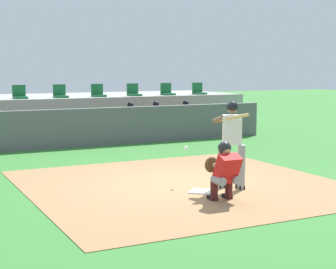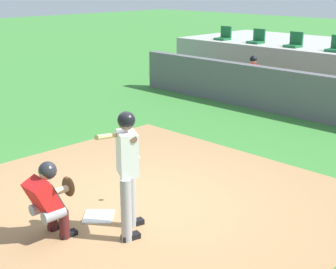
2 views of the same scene
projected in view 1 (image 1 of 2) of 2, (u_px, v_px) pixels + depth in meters
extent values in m
plane|color=#387A33|center=(183.00, 185.00, 11.49)|extent=(80.00, 80.00, 0.00)
cube|color=#9E754C|center=(183.00, 185.00, 11.49)|extent=(6.40, 6.40, 0.01)
cube|color=white|center=(202.00, 191.00, 10.78)|extent=(0.62, 0.62, 0.02)
cylinder|color=#99999E|center=(222.00, 166.00, 11.13)|extent=(0.15, 0.15, 0.92)
cylinder|color=#99999E|center=(241.00, 168.00, 10.97)|extent=(0.15, 0.15, 0.92)
cube|color=white|center=(232.00, 130.00, 10.96)|extent=(0.45, 0.39, 0.60)
sphere|color=brown|center=(232.00, 109.00, 10.90)|extent=(0.21, 0.21, 0.21)
sphere|color=black|center=(232.00, 107.00, 10.90)|extent=(0.24, 0.24, 0.24)
cylinder|color=brown|center=(218.00, 119.00, 10.96)|extent=(0.18, 0.27, 0.17)
cylinder|color=brown|center=(228.00, 119.00, 11.01)|extent=(0.53, 0.39, 0.18)
cylinder|color=tan|center=(231.00, 118.00, 10.75)|extent=(0.36, 0.81, 0.24)
cube|color=black|center=(221.00, 185.00, 11.24)|extent=(0.18, 0.28, 0.09)
cube|color=black|center=(240.00, 187.00, 11.08)|extent=(0.18, 0.28, 0.09)
cylinder|color=gray|center=(218.00, 180.00, 9.90)|extent=(0.17, 0.32, 0.16)
cylinder|color=#4C1919|center=(214.00, 190.00, 10.06)|extent=(0.14, 0.14, 0.42)
cube|color=black|center=(212.00, 198.00, 10.14)|extent=(0.12, 0.24, 0.08)
cylinder|color=gray|center=(233.00, 179.00, 10.04)|extent=(0.17, 0.32, 0.16)
cylinder|color=#4C1919|center=(229.00, 188.00, 10.20)|extent=(0.14, 0.14, 0.42)
cube|color=black|center=(227.00, 197.00, 10.27)|extent=(0.12, 0.24, 0.08)
cube|color=red|center=(227.00, 168.00, 9.90)|extent=(0.41, 0.45, 0.57)
cube|color=#2D2D33|center=(224.00, 167.00, 10.01)|extent=(0.39, 0.26, 0.45)
sphere|color=tan|center=(225.00, 149.00, 9.93)|extent=(0.21, 0.21, 0.21)
sphere|color=#232328|center=(225.00, 148.00, 9.95)|extent=(0.25, 0.25, 0.25)
cylinder|color=tan|center=(219.00, 166.00, 10.08)|extent=(0.11, 0.45, 0.10)
ellipsoid|color=brown|center=(211.00, 165.00, 10.27)|extent=(0.28, 0.13, 0.30)
sphere|color=white|center=(186.00, 148.00, 11.39)|extent=(0.07, 0.07, 0.07)
cube|color=#59595E|center=(86.00, 127.00, 17.18)|extent=(13.00, 0.30, 1.20)
cube|color=olive|center=(77.00, 136.00, 18.11)|extent=(11.80, 0.44, 0.45)
cylinder|color=#939399|center=(129.00, 126.00, 18.67)|extent=(0.15, 0.40, 0.15)
cylinder|color=#939399|center=(132.00, 134.00, 18.52)|extent=(0.13, 0.13, 0.45)
cube|color=maroon|center=(132.00, 140.00, 18.50)|extent=(0.11, 0.24, 0.08)
cylinder|color=#939399|center=(136.00, 125.00, 18.79)|extent=(0.15, 0.40, 0.15)
cylinder|color=#939399|center=(139.00, 134.00, 18.64)|extent=(0.13, 0.13, 0.45)
cube|color=maroon|center=(139.00, 139.00, 18.62)|extent=(0.11, 0.24, 0.08)
cube|color=red|center=(130.00, 117.00, 18.89)|extent=(0.36, 0.22, 0.54)
sphere|color=tan|center=(130.00, 106.00, 18.84)|extent=(0.20, 0.20, 0.20)
sphere|color=black|center=(130.00, 105.00, 18.84)|extent=(0.22, 0.22, 0.22)
cylinder|color=tan|center=(127.00, 121.00, 18.69)|extent=(0.09, 0.41, 0.22)
cylinder|color=tan|center=(137.00, 121.00, 18.87)|extent=(0.09, 0.41, 0.22)
cylinder|color=#939399|center=(155.00, 124.00, 19.11)|extent=(0.15, 0.40, 0.15)
cylinder|color=#939399|center=(158.00, 133.00, 18.96)|extent=(0.13, 0.13, 0.45)
cube|color=maroon|center=(158.00, 138.00, 18.94)|extent=(0.11, 0.24, 0.08)
cylinder|color=#939399|center=(162.00, 124.00, 19.22)|extent=(0.15, 0.40, 0.15)
cylinder|color=#939399|center=(164.00, 132.00, 19.08)|extent=(0.13, 0.13, 0.45)
cube|color=maroon|center=(165.00, 138.00, 19.06)|extent=(0.11, 0.24, 0.08)
cube|color=red|center=(156.00, 116.00, 19.33)|extent=(0.36, 0.22, 0.54)
sphere|color=beige|center=(156.00, 105.00, 19.28)|extent=(0.20, 0.20, 0.20)
sphere|color=black|center=(156.00, 104.00, 19.28)|extent=(0.22, 0.22, 0.22)
cylinder|color=beige|center=(152.00, 120.00, 19.13)|extent=(0.09, 0.41, 0.22)
cylinder|color=beige|center=(163.00, 119.00, 19.31)|extent=(0.09, 0.41, 0.22)
cylinder|color=#939399|center=(185.00, 123.00, 19.65)|extent=(0.15, 0.40, 0.15)
cylinder|color=#939399|center=(188.00, 131.00, 19.50)|extent=(0.13, 0.13, 0.45)
cube|color=maroon|center=(189.00, 136.00, 19.48)|extent=(0.11, 0.24, 0.08)
cylinder|color=#939399|center=(192.00, 123.00, 19.76)|extent=(0.15, 0.40, 0.15)
cylinder|color=#939399|center=(194.00, 130.00, 19.62)|extent=(0.13, 0.13, 0.45)
cube|color=maroon|center=(195.00, 136.00, 19.60)|extent=(0.11, 0.24, 0.08)
cube|color=red|center=(186.00, 115.00, 19.87)|extent=(0.36, 0.22, 0.54)
sphere|color=beige|center=(186.00, 104.00, 19.82)|extent=(0.20, 0.20, 0.20)
sphere|color=black|center=(186.00, 103.00, 19.82)|extent=(0.22, 0.22, 0.22)
cylinder|color=beige|center=(183.00, 118.00, 19.67)|extent=(0.09, 0.41, 0.22)
cylinder|color=beige|center=(192.00, 118.00, 19.85)|extent=(0.09, 0.41, 0.22)
cube|color=#9E9E99|center=(50.00, 114.00, 21.07)|extent=(15.00, 4.40, 1.40)
cube|color=#196033|center=(20.00, 98.00, 18.92)|extent=(0.46, 0.46, 0.08)
cube|color=#196033|center=(19.00, 91.00, 19.07)|extent=(0.46, 0.06, 0.40)
cube|color=#196033|center=(61.00, 97.00, 19.56)|extent=(0.46, 0.46, 0.08)
cube|color=#196033|center=(59.00, 90.00, 19.71)|extent=(0.46, 0.06, 0.40)
cube|color=#196033|center=(99.00, 96.00, 20.21)|extent=(0.46, 0.46, 0.08)
cube|color=#196033|center=(97.00, 89.00, 20.36)|extent=(0.46, 0.06, 0.40)
cube|color=#196033|center=(135.00, 95.00, 20.85)|extent=(0.46, 0.46, 0.08)
cube|color=#196033|center=(132.00, 89.00, 21.00)|extent=(0.46, 0.06, 0.40)
cube|color=#196033|center=(168.00, 94.00, 21.50)|extent=(0.46, 0.46, 0.08)
cube|color=#196033|center=(166.00, 88.00, 21.65)|extent=(0.46, 0.06, 0.40)
cube|color=#196033|center=(200.00, 93.00, 22.14)|extent=(0.46, 0.46, 0.08)
cube|color=#196033|center=(197.00, 87.00, 22.29)|extent=(0.46, 0.06, 0.40)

